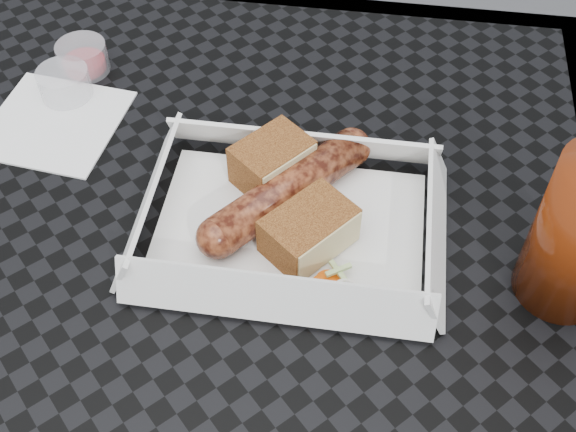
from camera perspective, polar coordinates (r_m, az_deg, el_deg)
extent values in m
cube|color=black|center=(0.60, -12.46, -4.42)|extent=(0.80, 0.80, 0.01)
cube|color=black|center=(0.87, -4.99, 16.25)|extent=(0.80, 0.03, 0.03)
cylinder|color=black|center=(1.20, -20.70, 1.02)|extent=(0.03, 0.03, 0.73)
cylinder|color=black|center=(1.09, 14.20, -2.96)|extent=(0.03, 0.03, 0.73)
cube|color=white|center=(0.60, 0.14, -0.98)|extent=(0.22, 0.15, 0.00)
cylinder|color=brown|center=(0.60, -0.01, 2.08)|extent=(0.12, 0.14, 0.03)
sphere|color=brown|center=(0.64, 5.03, 5.45)|extent=(0.03, 0.03, 0.03)
sphere|color=brown|center=(0.57, -5.62, -1.71)|extent=(0.03, 0.03, 0.03)
cube|color=brown|center=(0.62, -1.27, 4.32)|extent=(0.08, 0.08, 0.04)
cube|color=brown|center=(0.57, 1.66, -1.14)|extent=(0.08, 0.08, 0.04)
cylinder|color=#E35409|center=(0.57, 3.47, -5.20)|extent=(0.02, 0.02, 0.00)
torus|color=white|center=(0.56, 4.22, -5.76)|extent=(0.02, 0.02, 0.00)
cube|color=#B2D17F|center=(0.57, 4.60, -5.14)|extent=(0.02, 0.02, 0.00)
cube|color=white|center=(0.72, -17.99, 7.02)|extent=(0.13, 0.13, 0.00)
cylinder|color=maroon|center=(0.77, -15.90, 11.94)|extent=(0.05, 0.05, 0.03)
cylinder|color=silver|center=(0.74, -17.23, 9.95)|extent=(0.05, 0.05, 0.03)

